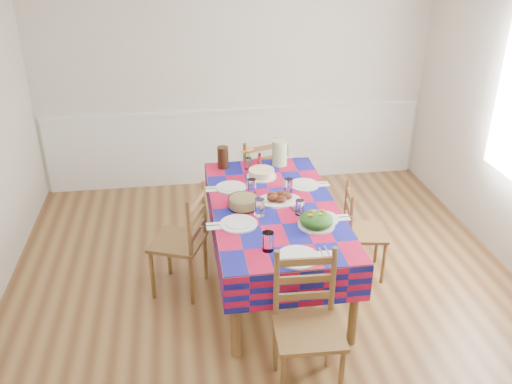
# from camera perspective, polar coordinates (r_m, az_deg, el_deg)

# --- Properties ---
(room) EXTENTS (4.58, 5.08, 2.78)m
(room) POSITION_cam_1_polar(r_m,az_deg,el_deg) (3.91, 1.93, 3.88)
(room) COLOR brown
(room) RESTS_ON ground
(wainscot) EXTENTS (4.41, 0.06, 0.92)m
(wainscot) POSITION_cam_1_polar(r_m,az_deg,el_deg) (6.51, -2.09, 5.12)
(wainscot) COLOR white
(wainscot) RESTS_ON room
(dining_table) EXTENTS (1.04, 1.94, 0.75)m
(dining_table) POSITION_cam_1_polar(r_m,az_deg,el_deg) (4.54, 1.95, -2.30)
(dining_table) COLOR brown
(dining_table) RESTS_ON room
(setting_near_head) EXTENTS (0.49, 0.33, 0.14)m
(setting_near_head) POSITION_cam_1_polar(r_m,az_deg,el_deg) (3.83, 3.37, -6.23)
(setting_near_head) COLOR white
(setting_near_head) RESTS_ON dining_table
(setting_left_near) EXTENTS (0.54, 0.32, 0.14)m
(setting_left_near) POSITION_cam_1_polar(r_m,az_deg,el_deg) (4.24, -1.12, -2.71)
(setting_left_near) COLOR white
(setting_left_near) RESTS_ON dining_table
(setting_left_far) EXTENTS (0.49, 0.29, 0.13)m
(setting_left_far) POSITION_cam_1_polar(r_m,az_deg,el_deg) (4.74, -1.94, 0.54)
(setting_left_far) COLOR white
(setting_left_far) RESTS_ON dining_table
(setting_right_near) EXTENTS (0.48, 0.28, 0.12)m
(setting_right_near) POSITION_cam_1_polar(r_m,az_deg,el_deg) (4.32, 6.22, -2.35)
(setting_right_near) COLOR white
(setting_right_near) RESTS_ON dining_table
(setting_right_far) EXTENTS (0.50, 0.29, 0.13)m
(setting_right_far) POSITION_cam_1_polar(r_m,az_deg,el_deg) (4.78, 4.57, 0.73)
(setting_right_far) COLOR white
(setting_right_far) RESTS_ON dining_table
(meat_platter) EXTENTS (0.37, 0.27, 0.07)m
(meat_platter) POSITION_cam_1_polar(r_m,az_deg,el_deg) (4.55, 2.42, -0.65)
(meat_platter) COLOR white
(meat_platter) RESTS_ON dining_table
(salad_platter) EXTENTS (0.29, 0.29, 0.12)m
(salad_platter) POSITION_cam_1_polar(r_m,az_deg,el_deg) (4.20, 6.39, -2.96)
(salad_platter) COLOR white
(salad_platter) RESTS_ON dining_table
(pasta_bowl) EXTENTS (0.25, 0.25, 0.09)m
(pasta_bowl) POSITION_cam_1_polar(r_m,az_deg,el_deg) (4.44, -1.35, -1.08)
(pasta_bowl) COLOR white
(pasta_bowl) RESTS_ON dining_table
(cake) EXTENTS (0.28, 0.28, 0.08)m
(cake) POSITION_cam_1_polar(r_m,az_deg,el_deg) (4.98, 0.59, 1.97)
(cake) COLOR white
(cake) RESTS_ON dining_table
(serving_utensils) EXTENTS (0.14, 0.31, 0.01)m
(serving_utensils) POSITION_cam_1_polar(r_m,az_deg,el_deg) (4.42, 4.44, -1.92)
(serving_utensils) COLOR black
(serving_utensils) RESTS_ON dining_table
(flower_vase) EXTENTS (0.13, 0.11, 0.21)m
(flower_vase) POSITION_cam_1_polar(r_m,az_deg,el_deg) (5.13, -0.86, 3.37)
(flower_vase) COLOR white
(flower_vase) RESTS_ON dining_table
(hot_sauce) EXTENTS (0.03, 0.03, 0.14)m
(hot_sauce) POSITION_cam_1_polar(r_m,az_deg,el_deg) (5.19, 0.37, 3.42)
(hot_sauce) COLOR red
(hot_sauce) RESTS_ON dining_table
(green_pitcher) EXTENTS (0.14, 0.14, 0.25)m
(green_pitcher) POSITION_cam_1_polar(r_m,az_deg,el_deg) (5.21, 2.50, 4.15)
(green_pitcher) COLOR #A6C88D
(green_pitcher) RESTS_ON dining_table
(tea_pitcher) EXTENTS (0.11, 0.11, 0.21)m
(tea_pitcher) POSITION_cam_1_polar(r_m,az_deg,el_deg) (5.16, -3.49, 3.65)
(tea_pitcher) COLOR black
(tea_pitcher) RESTS_ON dining_table
(name_card) EXTENTS (0.08, 0.03, 0.02)m
(name_card) POSITION_cam_1_polar(r_m,az_deg,el_deg) (3.74, 4.82, -7.57)
(name_card) COLOR white
(name_card) RESTS_ON dining_table
(chair_near) EXTENTS (0.46, 0.44, 0.99)m
(chair_near) POSITION_cam_1_polar(r_m,az_deg,el_deg) (3.66, 5.43, -13.89)
(chair_near) COLOR brown
(chair_near) RESTS_ON room
(chair_far) EXTENTS (0.50, 0.48, 0.90)m
(chair_far) POSITION_cam_1_polar(r_m,az_deg,el_deg) (5.72, -0.14, 1.55)
(chair_far) COLOR brown
(chair_far) RESTS_ON room
(chair_left) EXTENTS (0.53, 0.55, 0.96)m
(chair_left) POSITION_cam_1_polar(r_m,az_deg,el_deg) (4.56, -7.70, -5.23)
(chair_left) COLOR brown
(chair_left) RESTS_ON room
(chair_right) EXTENTS (0.42, 0.43, 0.85)m
(chair_right) POSITION_cam_1_polar(r_m,az_deg,el_deg) (4.85, 10.97, -4.17)
(chair_right) COLOR brown
(chair_right) RESTS_ON room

